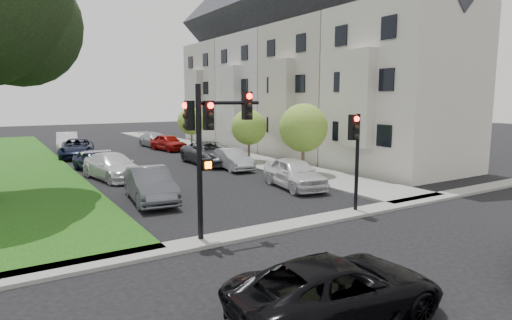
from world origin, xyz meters
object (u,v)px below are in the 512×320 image
small_tree_a (303,128)px  car_parked_4 (155,140)px  car_cross_near (337,289)px  car_parked_6 (113,166)px  car_parked_2 (211,153)px  car_parked_8 (77,148)px  car_parked_5 (150,185)px  traffic_signal_secondary (355,145)px  car_parked_9 (67,142)px  car_parked_7 (94,160)px  car_parked_0 (294,173)px  small_tree_c (191,121)px  small_tree_b (249,127)px  car_parked_1 (232,159)px  car_parked_3 (168,142)px  traffic_signal_main (210,134)px

small_tree_a → car_parked_4: (-2.45, 19.10, -2.16)m
car_cross_near → car_parked_6: (-0.11, 18.23, 0.07)m
car_parked_2 → car_parked_8: (-7.23, 8.45, -0.05)m
car_cross_near → car_parked_5: size_ratio=1.02×
traffic_signal_secondary → car_parked_9: bearing=102.9°
car_parked_7 → small_tree_a: bearing=-49.2°
traffic_signal_secondary → car_parked_0: 5.51m
car_parked_6 → car_parked_8: car_parked_6 is taller
car_parked_0 → car_parked_8: bearing=121.9°
small_tree_c → car_parked_7: bearing=-141.1°
small_tree_c → car_parked_9: size_ratio=0.78×
small_tree_a → car_parked_2: bearing=111.2°
car_parked_4 → car_parked_5: bearing=-114.0°
small_tree_b → car_parked_5: size_ratio=0.81×
small_tree_a → car_cross_near: bearing=-125.6°
car_parked_1 → car_parked_3: car_parked_3 is taller
small_tree_b → car_parked_9: bearing=124.5°
small_tree_c → car_parked_5: bearing=-118.5°
small_tree_b → car_parked_4: small_tree_b is taller
car_parked_5 → traffic_signal_secondary: bearing=-37.9°
car_parked_6 → small_tree_a: bearing=-37.1°
small_tree_b → car_parked_0: size_ratio=0.83×
small_tree_b → small_tree_c: bearing=90.0°
car_parked_2 → car_parked_4: 12.25m
car_parked_2 → car_cross_near: bearing=-108.3°
small_tree_c → car_parked_6: bearing=-130.4°
car_parked_0 → car_parked_6: size_ratio=0.90×
small_tree_b → car_cross_near: (-9.60, -19.55, -1.84)m
car_parked_0 → small_tree_a: bearing=54.3°
small_tree_b → car_parked_2: (-2.66, 0.70, -1.72)m
traffic_signal_secondary → car_parked_5: bearing=135.8°
small_tree_a → car_cross_near: (-9.60, -13.40, -2.17)m
car_cross_near → car_parked_5: bearing=4.6°
small_tree_c → car_parked_1: (-2.44, -12.08, -1.81)m
car_parked_2 → small_tree_a: bearing=-68.2°
car_parked_8 → car_parked_3: bearing=15.6°
small_tree_c → car_parked_5: size_ratio=0.81×
traffic_signal_main → car_parked_5: 6.60m
car_parked_2 → traffic_signal_main: bearing=-115.2°
small_tree_a → small_tree_b: bearing=90.0°
small_tree_a → car_parked_1: size_ratio=1.05×
car_parked_5 → traffic_signal_main: bearing=-83.3°
traffic_signal_secondary → car_parked_7: traffic_signal_secondary is taller
car_parked_4 → car_parked_3: bearing=-93.4°
small_tree_b → car_parked_1: (-2.44, -1.98, -1.83)m
car_parked_5 → small_tree_b: bearing=44.8°
car_parked_2 → car_parked_8: car_parked_2 is taller
car_parked_3 → car_parked_6: (-7.34, -10.98, 0.01)m
car_parked_3 → car_parked_7: (-7.68, -7.70, -0.02)m
car_parked_2 → car_parked_3: car_parked_2 is taller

